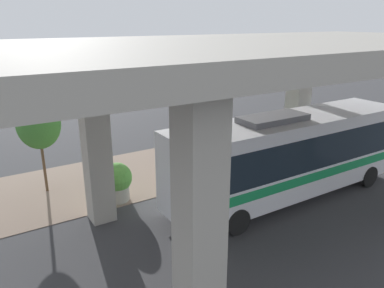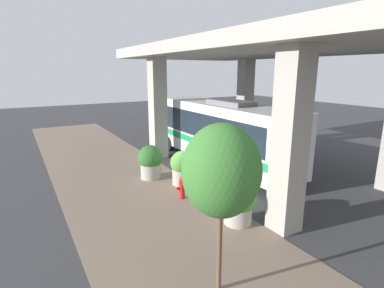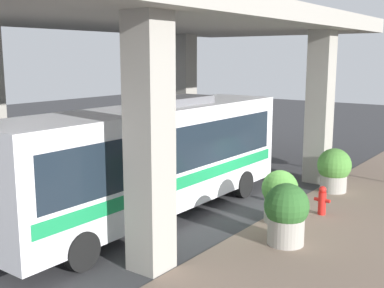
{
  "view_description": "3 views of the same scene",
  "coord_description": "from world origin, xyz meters",
  "px_view_note": "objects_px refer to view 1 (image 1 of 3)",
  "views": [
    {
      "loc": [
        13.46,
        -9.13,
        7.44
      ],
      "look_at": [
        0.7,
        -1.19,
        2.43
      ],
      "focal_mm": 35.0,
      "sensor_mm": 36.0,
      "label": 1
    },
    {
      "loc": [
        -7.12,
        -11.8,
        5.42
      ],
      "look_at": [
        0.81,
        1.59,
        1.59
      ],
      "focal_mm": 28.0,
      "sensor_mm": 36.0,
      "label": 2
    },
    {
      "loc": [
        -7.0,
        13.65,
        5.2
      ],
      "look_at": [
        2.02,
        1.49,
        2.42
      ],
      "focal_mm": 45.0,
      "sensor_mm": 36.0,
      "label": 3
    }
  ],
  "objects_px": {
    "planter_front": "(117,181)",
    "fire_hydrant": "(170,171)",
    "planter_middle": "(205,163)",
    "planter_back": "(219,151)",
    "street_tree_near": "(38,124)",
    "bus": "(290,152)"
  },
  "relations": [
    {
      "from": "planter_front",
      "to": "fire_hydrant",
      "type": "bearing_deg",
      "value": 103.53
    },
    {
      "from": "fire_hydrant",
      "to": "planter_middle",
      "type": "relative_size",
      "value": 0.59
    },
    {
      "from": "planter_back",
      "to": "street_tree_near",
      "type": "bearing_deg",
      "value": -101.57
    },
    {
      "from": "fire_hydrant",
      "to": "street_tree_near",
      "type": "height_order",
      "value": "street_tree_near"
    },
    {
      "from": "bus",
      "to": "street_tree_near",
      "type": "height_order",
      "value": "street_tree_near"
    },
    {
      "from": "planter_back",
      "to": "planter_front",
      "type": "bearing_deg",
      "value": -81.8
    },
    {
      "from": "planter_middle",
      "to": "fire_hydrant",
      "type": "bearing_deg",
      "value": -119.41
    },
    {
      "from": "planter_front",
      "to": "planter_middle",
      "type": "distance_m",
      "value": 4.41
    },
    {
      "from": "planter_front",
      "to": "planter_middle",
      "type": "relative_size",
      "value": 1.02
    },
    {
      "from": "bus",
      "to": "planter_front",
      "type": "xyz_separation_m",
      "value": [
        -3.62,
        -6.44,
        -1.2
      ]
    },
    {
      "from": "bus",
      "to": "street_tree_near",
      "type": "relative_size",
      "value": 2.68
    },
    {
      "from": "bus",
      "to": "fire_hydrant",
      "type": "xyz_separation_m",
      "value": [
        -4.33,
        -3.5,
        -1.59
      ]
    },
    {
      "from": "fire_hydrant",
      "to": "planter_middle",
      "type": "distance_m",
      "value": 1.73
    },
    {
      "from": "planter_front",
      "to": "planter_middle",
      "type": "height_order",
      "value": "planter_front"
    },
    {
      "from": "planter_middle",
      "to": "street_tree_near",
      "type": "bearing_deg",
      "value": -111.61
    },
    {
      "from": "bus",
      "to": "planter_back",
      "type": "bearing_deg",
      "value": -174.15
    },
    {
      "from": "fire_hydrant",
      "to": "street_tree_near",
      "type": "relative_size",
      "value": 0.23
    },
    {
      "from": "bus",
      "to": "fire_hydrant",
      "type": "bearing_deg",
      "value": -141.04
    },
    {
      "from": "planter_middle",
      "to": "planter_back",
      "type": "relative_size",
      "value": 0.96
    },
    {
      "from": "bus",
      "to": "street_tree_near",
      "type": "distance_m",
      "value": 10.86
    },
    {
      "from": "fire_hydrant",
      "to": "planter_middle",
      "type": "height_order",
      "value": "planter_middle"
    },
    {
      "from": "bus",
      "to": "street_tree_near",
      "type": "bearing_deg",
      "value": -125.03
    }
  ]
}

